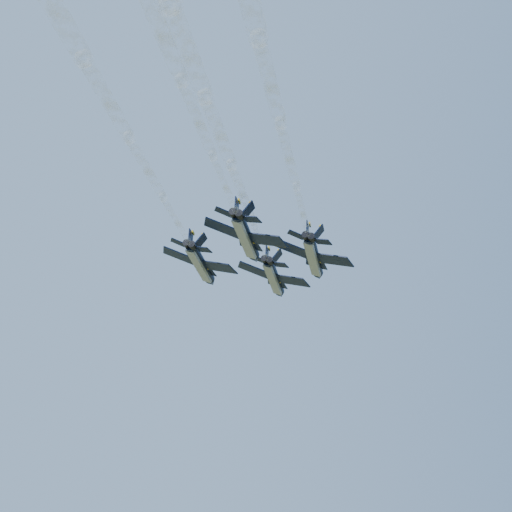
{
  "coord_description": "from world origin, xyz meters",
  "views": [
    {
      "loc": [
        -15.75,
        -107.63,
        61.18
      ],
      "look_at": [
        1.34,
        1.03,
        97.09
      ],
      "focal_mm": 55.0,
      "sensor_mm": 36.0,
      "label": 1
    }
  ],
  "objects": [
    {
      "name": "jet_lead",
      "position": [
        5.36,
        8.18,
        96.06
      ],
      "size": [
        10.95,
        15.69,
        4.87
      ],
      "rotation": [
        0.0,
        0.36,
        -0.35
      ],
      "color": "black"
    },
    {
      "name": "jet_left",
      "position": [
        -6.62,
        2.86,
        96.06
      ],
      "size": [
        10.95,
        15.69,
        4.87
      ],
      "rotation": [
        0.0,
        0.36,
        -0.35
      ],
      "color": "black"
    },
    {
      "name": "smoke_trail_lead",
      "position": [
        -12.77,
        -41.51,
        96.09
      ],
      "size": [
        25.3,
        64.67,
        3.07
      ],
      "rotation": [
        0.0,
        0.36,
        -0.35
      ],
      "color": "white"
    },
    {
      "name": "smoke_trail_left",
      "position": [
        -24.76,
        -46.84,
        96.09
      ],
      "size": [
        25.3,
        64.67,
        3.07
      ],
      "rotation": [
        0.0,
        0.36,
        -0.35
      ],
      "color": "white"
    },
    {
      "name": "smoke_trail_right",
      "position": [
        -8.98,
        -52.71,
        96.09
      ],
      "size": [
        25.3,
        64.67,
        3.07
      ],
      "rotation": [
        0.0,
        0.36,
        -0.35
      ],
      "color": "white"
    },
    {
      "name": "jet_right",
      "position": [
        9.16,
        -3.02,
        96.06
      ],
      "size": [
        10.95,
        15.69,
        4.87
      ],
      "rotation": [
        0.0,
        0.36,
        -0.35
      ],
      "color": "black"
    },
    {
      "name": "jet_slot",
      "position": [
        -1.7,
        -10.02,
        96.06
      ],
      "size": [
        10.95,
        15.69,
        4.87
      ],
      "rotation": [
        0.0,
        0.36,
        -0.35
      ],
      "color": "black"
    }
  ]
}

